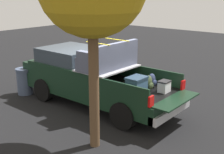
% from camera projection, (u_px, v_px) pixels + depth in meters
% --- Properties ---
extents(ground_plane, '(40.00, 40.00, 0.00)m').
position_uv_depth(ground_plane, '(98.00, 105.00, 10.11)').
color(ground_plane, black).
extents(pickup_truck, '(6.05, 2.06, 2.23)m').
position_uv_depth(pickup_truck, '(91.00, 76.00, 10.05)').
color(pickup_truck, black).
rests_on(pickup_truck, ground_plane).
extents(trash_can, '(0.60, 0.60, 0.98)m').
position_uv_depth(trash_can, '(25.00, 81.00, 11.07)').
color(trash_can, '#3F4C66').
rests_on(trash_can, ground_plane).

